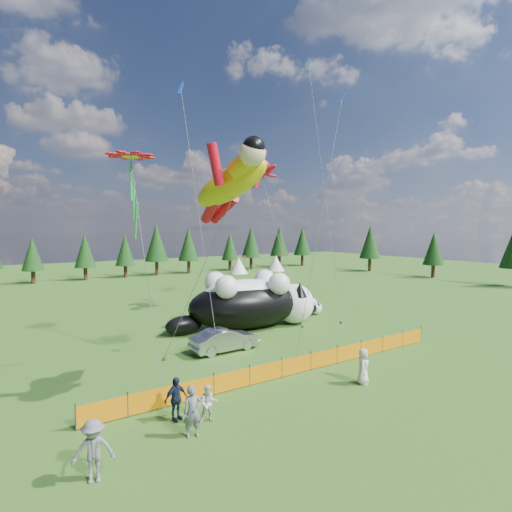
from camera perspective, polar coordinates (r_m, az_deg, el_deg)
The scene contains 18 objects.
ground at distance 24.81m, azimuth 1.30°, elevation -14.48°, with size 160.00×160.00×0.00m, color #193D0B.
safety_fence at distance 22.38m, azimuth 5.82°, elevation -15.22°, with size 22.06×0.06×1.10m.
tree_line at distance 65.85m, azimuth -21.53°, elevation 0.36°, with size 90.00×4.00×8.00m, color black, non-canonical shape.
festival_tents at distance 64.50m, azimuth -10.94°, elevation -1.82°, with size 50.00×3.20×2.80m, color white, non-canonical shape.
cat_large at distance 31.63m, azimuth -0.58°, elevation -6.48°, with size 12.23×5.86×4.44m.
cat_small at distance 36.22m, azimuth 6.91°, elevation -7.34°, with size 4.41×1.59×1.59m.
car at distance 26.14m, azimuth -4.50°, elevation -11.83°, with size 1.56×4.48×1.48m, color #B0B0B4.
spectator_a at distance 16.28m, azimuth -9.04°, elevation -21.08°, with size 0.71×0.47×1.95m, color slate.
spectator_b at distance 17.32m, azimuth -6.78°, elevation -20.21°, with size 0.75×0.44×1.54m, color silver.
spectator_c at distance 17.65m, azimuth -11.39°, elevation -19.34°, with size 1.05×0.54×1.78m, color #121C32.
spectator_d at distance 14.62m, azimuth -22.21°, elevation -24.37°, with size 1.27×0.66×1.97m, color slate.
spectator_e at distance 21.57m, azimuth 15.06°, elevation -14.96°, with size 0.88×0.58×1.81m, color silver.
superhero_kite at distance 19.46m, azimuth -3.61°, elevation 10.31°, with size 6.11×8.82×12.93m.
gecko_kite at distance 40.51m, azimuth 0.47°, elevation 11.52°, with size 4.85×12.95×16.21m.
flower_kite at distance 23.25m, azimuth -17.45°, elevation 13.10°, with size 3.41×6.47×12.53m.
diamond_kite_a at distance 28.26m, azimuth -10.47°, elevation 21.07°, with size 1.22×4.07×17.81m.
diamond_kite_b at distance 41.60m, azimuth 7.88°, elevation 23.27°, with size 2.67×7.38×24.48m.
diamond_kite_c at distance 26.30m, azimuth 11.92°, elevation 19.79°, with size 4.14×0.95×16.62m.
Camera 1 is at (-13.37, -19.36, 7.86)m, focal length 28.00 mm.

